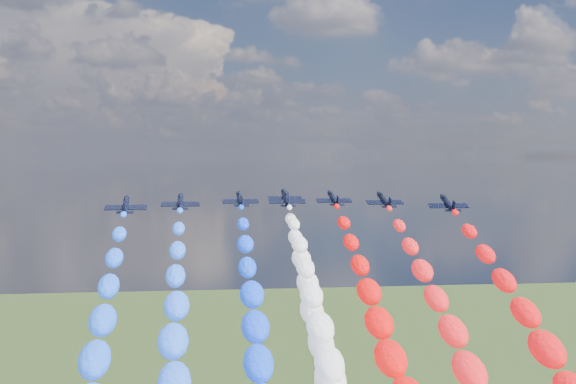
{
  "coord_description": "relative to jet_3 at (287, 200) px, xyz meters",
  "views": [
    {
      "loc": [
        -18.03,
        -150.1,
        98.13
      ],
      "look_at": [
        0.0,
        4.0,
        90.83
      ],
      "focal_mm": 46.69,
      "sensor_mm": 36.0,
      "label": 1
    }
  ],
  "objects": [
    {
      "name": "jet_5",
      "position": [
        10.58,
        1.95,
        0.0
      ],
      "size": [
        8.57,
        11.26,
        5.49
      ],
      "primitive_type": null,
      "rotation": [
        0.32,
        0.0,
        0.07
      ],
      "color": "black"
    },
    {
      "name": "jet_3",
      "position": [
        0.0,
        0.0,
        0.0
      ],
      "size": [
        8.53,
        11.23,
        5.49
      ],
      "primitive_type": null,
      "rotation": [
        0.32,
        0.0,
        -0.06
      ],
      "color": "black"
    },
    {
      "name": "jet_6",
      "position": [
        20.22,
        -5.62,
        0.0
      ],
      "size": [
        8.57,
        11.26,
        5.49
      ],
      "primitive_type": null,
      "rotation": [
        0.32,
        0.0,
        0.07
      ],
      "color": "black"
    },
    {
      "name": "jet_4",
      "position": [
        0.89,
        12.28,
        0.0
      ],
      "size": [
        7.97,
        10.83,
        5.49
      ],
      "primitive_type": null,
      "rotation": [
        0.32,
        0.0,
        -0.01
      ],
      "color": "black"
    },
    {
      "name": "jet_1",
      "position": [
        -22.83,
        -6.72,
        0.0
      ],
      "size": [
        7.93,
        10.8,
        5.49
      ],
      "primitive_type": null,
      "rotation": [
        0.32,
        0.0,
        0.01
      ],
      "color": "black"
    },
    {
      "name": "jet_2",
      "position": [
        -10.13,
        1.63,
        0.0
      ],
      "size": [
        8.31,
        11.07,
        5.49
      ],
      "primitive_type": null,
      "rotation": [
        0.32,
        0.0,
        0.04
      ],
      "color": "black"
    },
    {
      "name": "jet_7",
      "position": [
        30.11,
        -17.76,
        0.0
      ],
      "size": [
        8.16,
        10.97,
        5.49
      ],
      "primitive_type": null,
      "rotation": [
        0.32,
        0.0,
        -0.03
      ],
      "color": "black"
    },
    {
      "name": "jet_0",
      "position": [
        -32.96,
        -15.73,
        0.0
      ],
      "size": [
        8.33,
        11.09,
        5.49
      ],
      "primitive_type": null,
      "rotation": [
        0.32,
        0.0,
        0.04
      ],
      "color": "black"
    },
    {
      "name": "trail_4",
      "position": [
        0.89,
        -43.76,
        -26.38
      ],
      "size": [
        6.61,
        110.19,
        56.6
      ],
      "primitive_type": null,
      "color": "white"
    }
  ]
}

